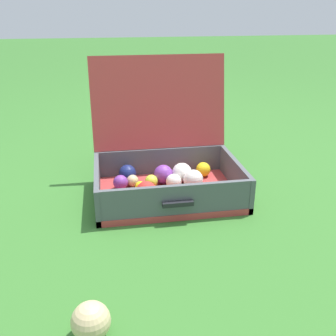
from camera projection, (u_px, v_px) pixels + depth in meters
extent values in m
plane|color=#336B28|center=(183.00, 195.00, 1.58)|extent=(16.00, 16.00, 0.00)
cube|color=#B23838|center=(168.00, 194.00, 1.56)|extent=(0.57, 0.39, 0.03)
cube|color=#4C5156|center=(98.00, 186.00, 1.50)|extent=(0.02, 0.39, 0.14)
cube|color=#4C5156|center=(235.00, 176.00, 1.59)|extent=(0.02, 0.39, 0.14)
cube|color=#4C5156|center=(177.00, 203.00, 1.37)|extent=(0.54, 0.02, 0.14)
cube|color=#4C5156|center=(161.00, 163.00, 1.71)|extent=(0.54, 0.02, 0.14)
cube|color=#B23838|center=(159.00, 103.00, 1.65)|extent=(0.57, 0.09, 0.39)
cube|color=black|center=(178.00, 204.00, 1.35)|extent=(0.11, 0.02, 0.02)
sphere|color=yellow|center=(140.00, 187.00, 1.54)|extent=(0.04, 0.04, 0.04)
sphere|color=white|center=(193.00, 179.00, 1.56)|extent=(0.08, 0.08, 0.08)
sphere|color=red|center=(146.00, 191.00, 1.47)|extent=(0.08, 0.08, 0.08)
sphere|color=navy|center=(127.00, 173.00, 1.63)|extent=(0.07, 0.07, 0.07)
sphere|color=purple|center=(121.00, 182.00, 1.56)|extent=(0.06, 0.06, 0.06)
sphere|color=white|center=(182.00, 173.00, 1.62)|extent=(0.08, 0.08, 0.08)
sphere|color=yellow|center=(162.00, 194.00, 1.48)|extent=(0.05, 0.05, 0.05)
sphere|color=purple|center=(163.00, 174.00, 1.61)|extent=(0.08, 0.08, 0.08)
sphere|color=#CCDB38|center=(151.00, 181.00, 1.58)|extent=(0.05, 0.05, 0.05)
sphere|color=#D1B784|center=(217.00, 195.00, 1.46)|extent=(0.06, 0.06, 0.06)
sphere|color=yellow|center=(203.00, 169.00, 1.68)|extent=(0.06, 0.06, 0.06)
sphere|color=#CCDB38|center=(124.00, 203.00, 1.41)|extent=(0.05, 0.05, 0.05)
sphere|color=white|center=(174.00, 182.00, 1.57)|extent=(0.06, 0.06, 0.06)
sphere|color=navy|center=(174.00, 200.00, 1.43)|extent=(0.06, 0.06, 0.06)
sphere|color=#D1B784|center=(133.00, 181.00, 1.59)|extent=(0.05, 0.05, 0.05)
sphere|color=orange|center=(121.00, 195.00, 1.47)|extent=(0.05, 0.05, 0.05)
sphere|color=#D1B784|center=(91.00, 321.00, 0.89)|extent=(0.09, 0.09, 0.09)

